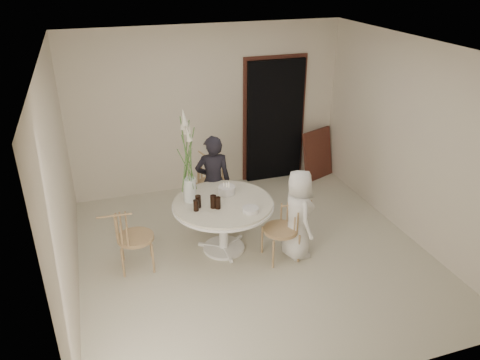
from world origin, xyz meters
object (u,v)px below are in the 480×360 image
object	(u,v)px
table	(223,210)
chair_far	(210,175)
girl	(213,182)
birthday_cake	(227,190)
boy	(298,214)
flower_vase	(188,164)
chair_left	(126,233)
chair_right	(289,223)

from	to	relation	value
table	chair_far	bearing A→B (deg)	83.58
girl	birthday_cake	distance (m)	0.49
chair_far	girl	xyz separation A→B (m)	(-0.08, -0.51, 0.14)
chair_far	birthday_cake	size ratio (longest dim) A/B	3.77
boy	birthday_cake	world-z (taller)	boy
birthday_cake	boy	bearing A→B (deg)	-38.95
girl	flower_vase	bearing A→B (deg)	55.81
chair_far	birthday_cake	distance (m)	1.02
chair_left	flower_vase	world-z (taller)	flower_vase
table	chair_left	bearing A→B (deg)	-178.97
flower_vase	birthday_cake	bearing A→B (deg)	3.91
table	girl	bearing A→B (deg)	85.50
flower_vase	girl	bearing A→B (deg)	48.83
chair_right	table	bearing A→B (deg)	-120.57
chair_right	chair_left	size ratio (longest dim) A/B	0.98
chair_right	birthday_cake	xyz separation A→B (m)	(-0.65, 0.62, 0.28)
chair_far	flower_vase	xyz separation A→B (m)	(-0.53, -1.03, 0.69)
chair_left	birthday_cake	size ratio (longest dim) A/B	3.52
chair_right	chair_left	bearing A→B (deg)	-103.02
girl	flower_vase	distance (m)	0.88
chair_left	flower_vase	size ratio (longest dim) A/B	0.64
chair_left	girl	world-z (taller)	girl
flower_vase	table	bearing A→B (deg)	-23.60
chair_left	boy	world-z (taller)	boy
table	birthday_cake	size ratio (longest dim) A/B	5.86
table	chair_right	distance (m)	0.87
table	boy	size ratio (longest dim) A/B	1.09
chair_far	chair_left	bearing A→B (deg)	-152.94
girl	birthday_cake	bearing A→B (deg)	104.13
chair_left	flower_vase	distance (m)	1.15
chair_far	flower_vase	distance (m)	1.35
chair_right	chair_left	xyz separation A→B (m)	(-2.03, 0.39, 0.01)
chair_left	birthday_cake	bearing A→B (deg)	-76.86
boy	chair_right	bearing A→B (deg)	89.52
table	girl	xyz separation A→B (m)	(0.05, 0.69, 0.08)
chair_far	flower_vase	world-z (taller)	flower_vase
chair_left	girl	bearing A→B (deg)	-58.09
chair_left	girl	distance (m)	1.51
table	flower_vase	size ratio (longest dim) A/B	1.07
birthday_cake	chair_left	bearing A→B (deg)	-170.53
table	chair_right	bearing A→B (deg)	-28.39
chair_far	flower_vase	size ratio (longest dim) A/B	0.69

